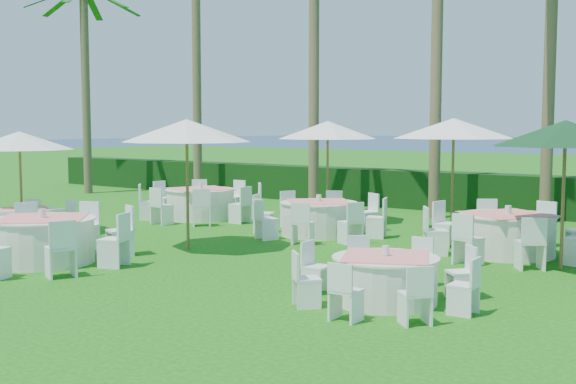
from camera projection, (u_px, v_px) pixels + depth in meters
name	position (u px, v px, depth m)	size (l,w,h in m)	color
ground	(121.00, 265.00, 13.66)	(120.00, 120.00, 0.00)	#12590F
hedge	(410.00, 189.00, 23.22)	(34.00, 1.00, 1.20)	black
banquet_table_a	(21.00, 224.00, 16.66)	(2.81, 2.81, 0.87)	silver
banquet_table_b	(43.00, 239.00, 13.86)	(3.41, 3.41, 1.05)	silver
banquet_table_c	(385.00, 278.00, 10.74)	(2.80, 2.80, 0.86)	silver
banquet_table_d	(201.00, 203.00, 20.43)	(3.43, 3.43, 1.03)	silver
banquet_table_e	(319.00, 217.00, 17.39)	(3.20, 3.20, 0.98)	silver
banquet_table_f	(508.00, 233.00, 14.69)	(3.41, 3.41, 1.02)	silver
umbrella_a	(19.00, 141.00, 17.22)	(2.54, 2.54, 2.50)	brown
umbrella_b	(187.00, 131.00, 15.15)	(2.71, 2.71, 2.77)	brown
umbrella_c	(328.00, 130.00, 19.43)	(2.69, 2.69, 2.76)	brown
umbrella_d	(454.00, 128.00, 17.40)	(3.02, 3.02, 2.82)	brown
umbrella_green	(565.00, 133.00, 13.01)	(2.66, 2.66, 2.74)	brown
palm_a	(196.00, 44.00, 26.32)	(4.18, 4.39, 10.29)	brown
palm_b	(314.00, 67.00, 22.14)	(4.11, 4.40, 7.98)	brown
palm_d	(550.00, 63.00, 19.26)	(4.29, 4.34, 7.71)	brown
palm_f	(86.00, 79.00, 27.87)	(4.40, 4.11, 7.97)	brown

